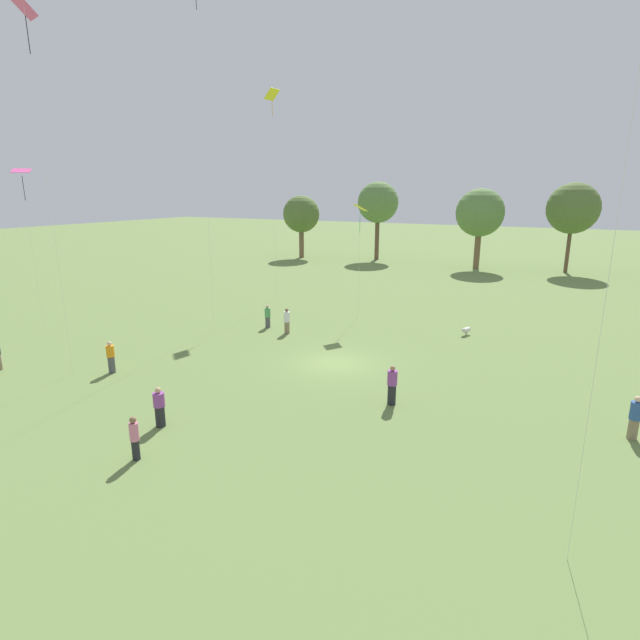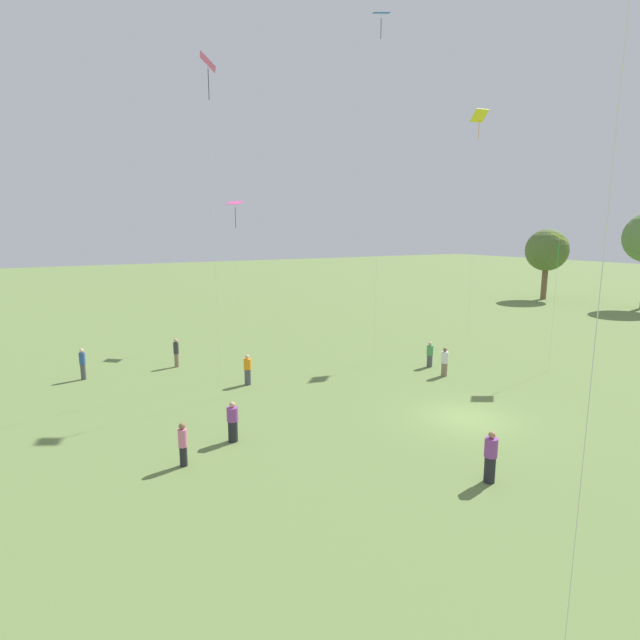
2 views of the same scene
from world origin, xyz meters
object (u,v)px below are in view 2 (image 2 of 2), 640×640
object	(u,v)px
kite_6	(208,77)
person_9	(233,422)
person_6	(183,444)
kite_4	(559,241)
person_5	(490,457)
kite_1	(381,35)
person_1	(83,364)
person_7	(445,362)
kite_0	(479,125)
person_8	(176,353)
person_4	(248,370)
person_0	(430,355)
kite_2	(235,207)

from	to	relation	value
kite_6	person_9	bearing A→B (deg)	-134.28
person_6	kite_4	bearing A→B (deg)	-24.48
person_5	kite_6	size ratio (longest dim) A/B	0.10
person_9	kite_1	xyz separation A→B (m)	(-7.77, 12.89, 19.38)
person_1	kite_4	size ratio (longest dim) A/B	0.22
person_7	kite_0	size ratio (longest dim) A/B	0.10
person_8	person_9	size ratio (longest dim) A/B	1.08
person_1	person_4	xyz separation A→B (m)	(5.74, 7.96, -0.08)
kite_1	kite_0	bearing A→B (deg)	81.04
person_1	kite_4	distance (m)	28.90
person_0	kite_1	world-z (taller)	kite_1
kite_4	kite_6	bearing A→B (deg)	159.19
person_4	kite_2	size ratio (longest dim) A/B	0.16
kite_1	person_6	bearing A→B (deg)	-75.09
person_8	person_7	bearing A→B (deg)	-35.68
person_8	kite_6	distance (m)	16.19
person_0	person_6	world-z (taller)	person_6
kite_6	kite_1	bearing A→B (deg)	-34.04
person_5	kite_2	xyz separation A→B (m)	(-26.05, 0.78, 9.45)
person_5	person_7	distance (m)	12.87
person_9	person_8	bearing A→B (deg)	3.32
person_9	person_1	bearing A→B (deg)	27.07
person_1	person_7	size ratio (longest dim) A/B	1.06
person_1	person_7	world-z (taller)	person_1
person_1	kite_6	size ratio (longest dim) A/B	0.10
person_1	kite_0	distance (m)	31.52
kite_6	person_1	bearing A→B (deg)	121.02
kite_0	kite_2	xyz separation A→B (m)	(-9.47, -15.51, -5.84)
person_7	kite_1	world-z (taller)	kite_1
kite_6	person_6	bearing A→B (deg)	-144.67
person_6	kite_6	xyz separation A→B (m)	(-9.85, 4.72, 15.71)
kite_0	person_0	bearing A→B (deg)	84.04
person_1	kite_0	xyz separation A→B (m)	(3.77, 27.32, 15.26)
person_0	person_1	distance (m)	21.04
person_9	kite_2	bearing A→B (deg)	-14.24
person_0	kite_2	xyz separation A→B (m)	(-13.79, -7.62, 9.56)
person_7	person_6	bearing A→B (deg)	51.13
kite_6	kite_4	bearing A→B (deg)	-54.51
person_8	kite_4	bearing A→B (deg)	-31.41
person_9	kite_4	xyz separation A→B (m)	(-0.05, 20.51, 7.14)
kite_0	person_7	bearing A→B (deg)	91.79
kite_2	kite_6	size ratio (longest dim) A/B	0.61
kite_1	kite_4	size ratio (longest dim) A/B	2.55
person_8	person_5	bearing A→B (deg)	-73.24
person_4	kite_1	size ratio (longest dim) A/B	0.08
person_5	kite_4	xyz separation A→B (m)	(-7.73, 14.01, 7.06)
person_4	kite_1	world-z (taller)	kite_1
person_0	person_8	size ratio (longest dim) A/B	0.89
kite_4	kite_6	size ratio (longest dim) A/B	0.48
person_1	person_8	xyz separation A→B (m)	(-0.02, 5.43, -0.00)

